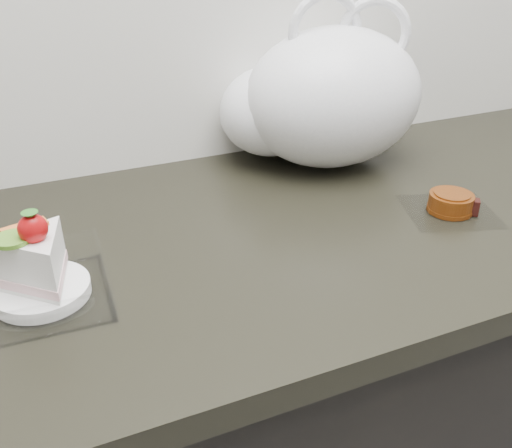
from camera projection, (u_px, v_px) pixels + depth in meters
counter at (287, 420)px, 1.12m from camera, size 2.04×0.64×0.90m
cake_tray at (39, 276)px, 0.71m from camera, size 0.17×0.17×0.13m
mooncake_wrap at (451, 204)px, 0.93m from camera, size 0.18×0.17×0.03m
plastic_bag at (321, 99)px, 1.06m from camera, size 0.42×0.35×0.32m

